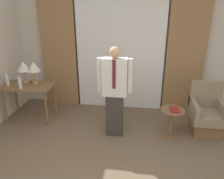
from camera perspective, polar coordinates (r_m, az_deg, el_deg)
name	(u,v)px	position (r m, az deg, el deg)	size (l,w,h in m)	color
wall_back	(121,48)	(4.88, 2.28, 10.80)	(10.00, 0.06, 2.70)	beige
curtain_sheer_center	(120,52)	(4.76, 2.11, 9.79)	(1.88, 0.06, 2.58)	white
curtain_drape_left	(59,50)	(5.08, -13.72, 9.97)	(0.79, 0.06, 2.58)	#997047
curtain_drape_right	(186,54)	(4.82, 18.75, 8.83)	(0.79, 0.06, 2.58)	#997047
desk	(29,91)	(4.70, -20.94, -0.38)	(1.00, 0.57, 0.75)	brown
table_lamp_left	(24,67)	(4.72, -22.10, 5.49)	(0.26, 0.26, 0.45)	tan
table_lamp_right	(34,67)	(4.62, -19.75, 5.48)	(0.26, 0.26, 0.45)	tan
bottle_near_edge	(20,83)	(4.48, -22.89, 1.52)	(0.06, 0.06, 0.26)	silver
bottle_by_lamp	(7,80)	(4.74, -25.64, 2.18)	(0.06, 0.06, 0.28)	silver
person	(115,90)	(3.74, 0.71, -0.07)	(0.61, 0.20, 1.63)	#38332D
armchair	(206,115)	(4.42, 23.34, -6.22)	(0.57, 0.64, 0.92)	brown
side_table	(172,118)	(4.04, 15.30, -7.25)	(0.43, 0.43, 0.54)	brown
book	(175,110)	(3.94, 16.02, -5.05)	(0.15, 0.22, 0.03)	maroon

